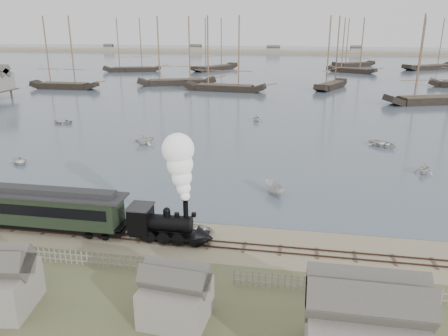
# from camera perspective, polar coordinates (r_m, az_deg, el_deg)

# --- Properties ---
(ground) EXTENTS (600.00, 600.00, 0.00)m
(ground) POSITION_cam_1_polar(r_m,az_deg,el_deg) (39.76, -4.21, -8.33)
(ground) COLOR tan
(ground) RESTS_ON ground
(harbor_water) EXTENTS (600.00, 336.00, 0.06)m
(harbor_water) POSITION_cam_1_polar(r_m,az_deg,el_deg) (205.34, 7.71, 13.25)
(harbor_water) COLOR #435360
(harbor_water) RESTS_ON ground
(rail_track) EXTENTS (120.00, 1.80, 0.16)m
(rail_track) POSITION_cam_1_polar(r_m,az_deg,el_deg) (38.02, -4.96, -9.60)
(rail_track) COLOR #3A261F
(rail_track) RESTS_ON ground
(picket_fence_west) EXTENTS (19.00, 0.10, 1.20)m
(picket_fence_west) POSITION_cam_1_polar(r_m,az_deg,el_deg) (36.17, -17.29, -12.09)
(picket_fence_west) COLOR gray
(picket_fence_west) RESTS_ON ground
(picket_fence_east) EXTENTS (15.00, 0.10, 1.20)m
(picket_fence_east) POSITION_cam_1_polar(r_m,az_deg,el_deg) (32.43, 15.05, -15.70)
(picket_fence_east) COLOR gray
(picket_fence_east) RESTS_ON ground
(shed_mid) EXTENTS (4.00, 3.50, 3.60)m
(shed_mid) POSITION_cam_1_polar(r_m,az_deg,el_deg) (29.46, -6.22, -19.01)
(shed_mid) COLOR gray
(shed_mid) RESTS_ON ground
(far_spit) EXTENTS (500.00, 20.00, 1.80)m
(far_spit) POSITION_cam_1_polar(r_m,az_deg,el_deg) (285.07, 8.50, 14.60)
(far_spit) COLOR tan
(far_spit) RESTS_ON ground
(locomotive) EXTENTS (7.33, 2.74, 9.14)m
(locomotive) POSITION_cam_1_polar(r_m,az_deg,el_deg) (36.43, -6.17, -3.68)
(locomotive) COLOR black
(locomotive) RESTS_ON ground
(passenger_coach) EXTENTS (14.79, 2.85, 3.59)m
(passenger_coach) POSITION_cam_1_polar(r_m,az_deg,el_deg) (42.05, -22.25, -4.81)
(passenger_coach) COLOR black
(passenger_coach) RESTS_ON ground
(beached_dinghy) EXTENTS (3.00, 3.80, 0.71)m
(beached_dinghy) POSITION_cam_1_polar(r_m,az_deg,el_deg) (39.39, -3.50, -8.00)
(beached_dinghy) COLOR silver
(beached_dinghy) RESTS_ON ground
(rowboat_0) EXTENTS (3.99, 4.04, 0.69)m
(rowboat_0) POSITION_cam_1_polar(r_m,az_deg,el_deg) (64.15, -25.17, 0.82)
(rowboat_0) COLOR silver
(rowboat_0) RESTS_ON harbor_water
(rowboat_1) EXTENTS (4.32, 4.34, 1.73)m
(rowboat_1) POSITION_cam_1_polar(r_m,az_deg,el_deg) (68.42, -10.33, 3.77)
(rowboat_1) COLOR silver
(rowboat_1) RESTS_ON harbor_water
(rowboat_2) EXTENTS (3.53, 2.88, 1.30)m
(rowboat_2) POSITION_cam_1_polar(r_m,az_deg,el_deg) (47.97, 6.56, -2.66)
(rowboat_2) COLOR silver
(rowboat_2) RESTS_ON harbor_water
(rowboat_3) EXTENTS (5.36, 5.40, 0.92)m
(rowboat_3) POSITION_cam_1_polar(r_m,az_deg,el_deg) (70.42, 20.06, 3.01)
(rowboat_3) COLOR silver
(rowboat_3) RESTS_ON harbor_water
(rowboat_4) EXTENTS (3.35, 3.22, 1.36)m
(rowboat_4) POSITION_cam_1_polar(r_m,az_deg,el_deg) (59.52, 24.71, -0.05)
(rowboat_4) COLOR silver
(rowboat_4) RESTS_ON harbor_water
(rowboat_6) EXTENTS (3.42, 4.35, 0.82)m
(rowboat_6) POSITION_cam_1_polar(r_m,az_deg,el_deg) (87.34, -20.41, 5.76)
(rowboat_6) COLOR silver
(rowboat_6) RESTS_ON harbor_water
(rowboat_7) EXTENTS (3.38, 3.16, 1.43)m
(rowboat_7) POSITION_cam_1_polar(r_m,az_deg,el_deg) (83.81, 4.24, 6.59)
(rowboat_7) COLOR silver
(rowboat_7) RESTS_ON harbor_water
(schooner_0) EXTENTS (19.61, 4.60, 20.00)m
(schooner_0) POSITION_cam_1_polar(r_m,az_deg,el_deg) (133.40, -20.56, 13.92)
(schooner_0) COLOR black
(schooner_0) RESTS_ON harbor_water
(schooner_1) EXTENTS (24.06, 12.84, 20.00)m
(schooner_1) POSITION_cam_1_polar(r_m,az_deg,el_deg) (134.38, -6.33, 14.96)
(schooner_1) COLOR black
(schooner_1) RESTS_ON harbor_water
(schooner_2) EXTENTS (22.92, 7.40, 20.00)m
(schooner_2) POSITION_cam_1_polar(r_m,az_deg,el_deg) (121.34, 0.11, 14.71)
(schooner_2) COLOR black
(schooner_2) RESTS_ON harbor_water
(schooner_3) EXTENTS (10.80, 17.58, 20.00)m
(schooner_3) POSITION_cam_1_polar(r_m,az_deg,el_deg) (129.24, 14.10, 14.41)
(schooner_3) COLOR black
(schooner_3) RESTS_ON harbor_water
(schooner_4) EXTENTS (23.79, 12.80, 20.00)m
(schooner_4) POSITION_cam_1_polar(r_m,az_deg,el_deg) (112.30, 26.34, 12.57)
(schooner_4) COLOR black
(schooner_4) RESTS_ON harbor_water
(schooner_6) EXTENTS (22.39, 11.23, 20.00)m
(schooner_6) POSITION_cam_1_polar(r_m,az_deg,el_deg) (175.69, -12.10, 15.46)
(schooner_6) COLOR black
(schooner_6) RESTS_ON harbor_water
(schooner_7) EXTENTS (16.89, 22.28, 20.00)m
(schooner_7) POSITION_cam_1_polar(r_m,az_deg,el_deg) (177.43, -1.27, 15.87)
(schooner_7) COLOR black
(schooner_7) RESTS_ON harbor_water
(schooner_8) EXTENTS (18.73, 12.58, 20.00)m
(schooner_8) POSITION_cam_1_polar(r_m,az_deg,el_deg) (174.87, 16.55, 15.11)
(schooner_8) COLOR black
(schooner_8) RESTS_ON harbor_water
(schooner_9) EXTENTS (24.77, 19.90, 20.00)m
(schooner_9) POSITION_cam_1_polar(r_m,az_deg,el_deg) (199.24, 25.62, 14.42)
(schooner_9) COLOR black
(schooner_9) RESTS_ON harbor_water
(schooner_10) EXTENTS (19.61, 15.42, 20.00)m
(schooner_10) POSITION_cam_1_polar(r_m,az_deg,el_deg) (200.41, 16.80, 15.42)
(schooner_10) COLOR black
(schooner_10) RESTS_ON harbor_water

